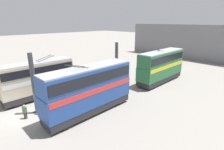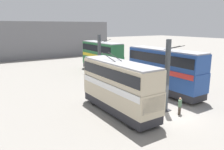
{
  "view_description": "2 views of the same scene",
  "coord_description": "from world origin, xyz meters",
  "px_view_note": "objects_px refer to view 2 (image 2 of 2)",
  "views": [
    {
      "loc": [
        -4.82,
        -18.29,
        9.86
      ],
      "look_at": [
        12.28,
        -0.81,
        2.23
      ],
      "focal_mm": 28.0,
      "sensor_mm": 36.0,
      "label": 1
    },
    {
      "loc": [
        -12.36,
        15.01,
        7.97
      ],
      "look_at": [
        8.78,
        1.31,
        2.24
      ],
      "focal_mm": 35.0,
      "sensor_mm": 36.0,
      "label": 2
    }
  ],
  "objects_px": {
    "bus_left_near": "(164,68)",
    "person_aisle_midway": "(111,82)",
    "bus_left_far": "(102,55)",
    "person_aisle_foreground": "(180,106)",
    "bus_right_near": "(119,84)",
    "person_by_left_row": "(147,86)",
    "oil_drum": "(136,100)"
  },
  "relations": [
    {
      "from": "bus_left_near",
      "to": "person_by_left_row",
      "type": "distance_m",
      "value": 2.98
    },
    {
      "from": "bus_left_far",
      "to": "person_by_left_row",
      "type": "xyz_separation_m",
      "value": [
        -14.04,
        2.0,
        -2.04
      ]
    },
    {
      "from": "person_aisle_midway",
      "to": "bus_left_near",
      "type": "bearing_deg",
      "value": 159.53
    },
    {
      "from": "bus_left_far",
      "to": "oil_drum",
      "type": "xyz_separation_m",
      "value": [
        -16.08,
        5.22,
        -2.51
      ]
    },
    {
      "from": "bus_left_near",
      "to": "person_aisle_midway",
      "type": "height_order",
      "value": "bus_left_near"
    },
    {
      "from": "bus_right_near",
      "to": "person_by_left_row",
      "type": "distance_m",
      "value": 7.02
    },
    {
      "from": "person_aisle_foreground",
      "to": "person_by_left_row",
      "type": "bearing_deg",
      "value": 139.17
    },
    {
      "from": "bus_right_near",
      "to": "person_aisle_midway",
      "type": "relative_size",
      "value": 5.4
    },
    {
      "from": "bus_left_near",
      "to": "oil_drum",
      "type": "bearing_deg",
      "value": 104.36
    },
    {
      "from": "bus_right_near",
      "to": "oil_drum",
      "type": "height_order",
      "value": "bus_right_near"
    },
    {
      "from": "bus_right_near",
      "to": "person_by_left_row",
      "type": "height_order",
      "value": "bus_right_near"
    },
    {
      "from": "person_by_left_row",
      "to": "bus_left_near",
      "type": "bearing_deg",
      "value": 148.59
    },
    {
      "from": "bus_left_far",
      "to": "person_by_left_row",
      "type": "relative_size",
      "value": 5.96
    },
    {
      "from": "person_by_left_row",
      "to": "person_aisle_foreground",
      "type": "distance_m",
      "value": 6.58
    },
    {
      "from": "person_by_left_row",
      "to": "bus_left_far",
      "type": "bearing_deg",
      "value": -110.04
    },
    {
      "from": "bus_right_near",
      "to": "bus_left_near",
      "type": "bearing_deg",
      "value": -74.63
    },
    {
      "from": "bus_left_near",
      "to": "bus_right_near",
      "type": "xyz_separation_m",
      "value": [
        -2.23,
        8.1,
        -0.26
      ]
    },
    {
      "from": "bus_left_far",
      "to": "person_aisle_midway",
      "type": "distance_m",
      "value": 11.24
    },
    {
      "from": "person_aisle_midway",
      "to": "person_aisle_foreground",
      "type": "distance_m",
      "value": 10.33
    },
    {
      "from": "person_by_left_row",
      "to": "oil_drum",
      "type": "relative_size",
      "value": 1.96
    },
    {
      "from": "bus_left_far",
      "to": "person_aisle_foreground",
      "type": "bearing_deg",
      "value": 169.78
    },
    {
      "from": "bus_right_near",
      "to": "oil_drum",
      "type": "relative_size",
      "value": 10.72
    },
    {
      "from": "person_aisle_foreground",
      "to": "bus_right_near",
      "type": "bearing_deg",
      "value": -153.82
    },
    {
      "from": "bus_left_near",
      "to": "bus_left_far",
      "type": "height_order",
      "value": "bus_left_near"
    },
    {
      "from": "bus_left_near",
      "to": "person_aisle_midway",
      "type": "xyz_separation_m",
      "value": [
        4.64,
        4.48,
        -2.09
      ]
    },
    {
      "from": "bus_left_far",
      "to": "bus_right_near",
      "type": "distance_m",
      "value": 18.81
    },
    {
      "from": "person_aisle_foreground",
      "to": "bus_left_near",
      "type": "bearing_deg",
      "value": 120.93
    },
    {
      "from": "bus_left_near",
      "to": "person_aisle_foreground",
      "type": "bearing_deg",
      "value": 146.96
    },
    {
      "from": "person_aisle_midway",
      "to": "person_by_left_row",
      "type": "xyz_separation_m",
      "value": [
        -3.93,
        -2.48,
        -0.01
      ]
    },
    {
      "from": "bus_right_near",
      "to": "oil_drum",
      "type": "distance_m",
      "value": 3.79
    },
    {
      "from": "person_aisle_foreground",
      "to": "oil_drum",
      "type": "relative_size",
      "value": 1.86
    },
    {
      "from": "bus_left_near",
      "to": "bus_left_far",
      "type": "relative_size",
      "value": 1.04
    }
  ]
}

